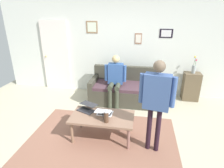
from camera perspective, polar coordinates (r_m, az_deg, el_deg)
The scene contains 13 objects.
ground_plane at distance 3.83m, azimuth -1.37°, elevation -15.17°, with size 7.68×7.68×0.00m, color #B8B196.
area_rug at distance 3.69m, azimuth -3.22°, elevation -16.77°, with size 2.79×1.96×0.01m, color #8B5C4A.
back_wall at distance 5.33m, azimuth 3.09°, elevation 11.34°, with size 7.04×0.11×2.70m.
interior_door at distance 5.87m, azimuth -16.71°, elevation 8.16°, with size 0.82×0.09×2.05m.
couch at distance 5.00m, azimuth 3.92°, elevation -1.90°, with size 1.78×0.87×0.88m.
coffee_table at distance 3.53m, azimuth -3.00°, elevation -10.44°, with size 1.16×0.63×0.47m.
laptop_left at distance 3.70m, azimuth -7.64°, elevation -7.35°, with size 0.42×0.40×0.12m.
laptop_center at distance 3.52m, azimuth -2.36°, elevation -8.73°, with size 0.31×0.36×0.13m.
french_press at distance 3.27m, azimuth -1.79°, elevation -9.93°, with size 0.10×0.08×0.24m.
side_shelf at distance 5.46m, azimuth 23.00°, elevation -0.71°, with size 0.42×0.32×0.76m.
flower_vase at distance 5.30m, azimuth 23.81°, elevation 4.48°, with size 0.10×0.10×0.45m.
person_standing at distance 3.02m, azimuth 13.50°, elevation -3.64°, with size 0.57×0.25×1.61m.
person_seated at distance 4.66m, azimuth 0.96°, elevation 1.96°, with size 0.55×0.51×1.28m.
Camera 1 is at (-0.60, 3.01, 2.28)m, focal length 29.86 mm.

